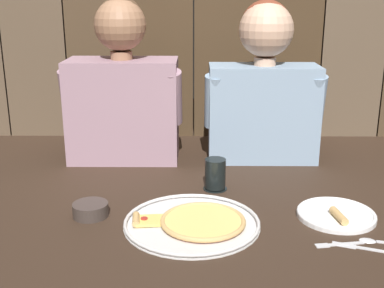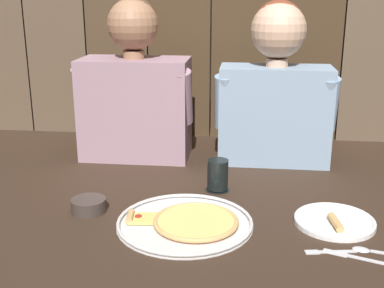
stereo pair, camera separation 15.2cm
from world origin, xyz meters
The scene contains 10 objects.
ground_plane centered at (0.00, 0.00, 0.00)m, with size 3.20×3.20×0.00m, color #332319.
pizza_tray centered at (0.01, -0.09, 0.01)m, with size 0.38×0.38×0.03m.
dinner_plate centered at (0.42, -0.03, 0.01)m, with size 0.23×0.23×0.03m.
drinking_glass centered at (0.07, 0.18, 0.05)m, with size 0.08×0.08×0.10m.
dipping_bowl centered at (-0.30, -0.03, 0.02)m, with size 0.10×0.10×0.04m.
table_fork centered at (0.38, -0.20, 0.00)m, with size 0.13×0.04×0.01m.
table_knife centered at (0.44, -0.22, 0.00)m, with size 0.15×0.07×0.01m.
table_spoon centered at (0.48, -0.18, 0.00)m, with size 0.14×0.05×0.01m.
diner_left centered at (-0.27, 0.50, 0.28)m, with size 0.45×0.22×0.61m.
diner_right centered at (0.27, 0.50, 0.29)m, with size 0.45×0.21×0.60m.
Camera 2 is at (0.16, -1.34, 0.63)m, focal length 46.55 mm.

